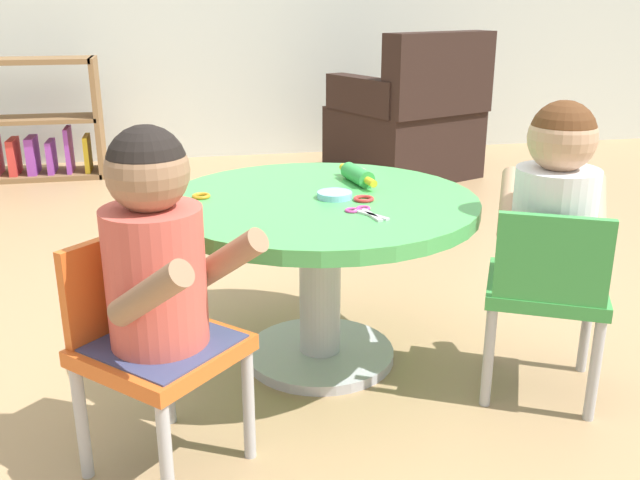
# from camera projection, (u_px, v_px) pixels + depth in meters

# --- Properties ---
(ground_plane) EXTENTS (10.00, 10.00, 0.00)m
(ground_plane) POSITION_uv_depth(u_px,v_px,m) (320.00, 358.00, 2.12)
(ground_plane) COLOR tan
(craft_table) EXTENTS (0.88, 0.88, 0.50)m
(craft_table) POSITION_uv_depth(u_px,v_px,m) (320.00, 238.00, 2.00)
(craft_table) COLOR silver
(craft_table) RESTS_ON ground
(child_chair_left) EXTENTS (0.42, 0.42, 0.54)m
(child_chair_left) POSITION_uv_depth(u_px,v_px,m) (150.00, 343.00, 1.55)
(child_chair_left) COLOR #B7B7BC
(child_chair_left) RESTS_ON ground
(seated_child_left) EXTENTS (0.43, 0.43, 0.51)m
(seated_child_left) POSITION_uv_depth(u_px,v_px,m) (155.00, 249.00, 1.46)
(seated_child_left) COLOR #3F4772
(seated_child_left) RESTS_ON ground
(child_chair_right) EXTENTS (0.40, 0.40, 0.54)m
(child_chair_right) POSITION_uv_depth(u_px,v_px,m) (546.00, 290.00, 1.83)
(child_chair_right) COLOR #B7B7BC
(child_chair_right) RESTS_ON ground
(seated_child_right) EXTENTS (0.40, 0.43, 0.51)m
(seated_child_right) POSITION_uv_depth(u_px,v_px,m) (555.00, 202.00, 1.79)
(seated_child_right) COLOR #3F4772
(seated_child_right) RESTS_ON ground
(bookshelf_low) EXTENTS (0.93, 0.28, 0.70)m
(bookshelf_low) POSITION_uv_depth(u_px,v_px,m) (18.00, 130.00, 4.14)
(bookshelf_low) COLOR olive
(bookshelf_low) RESTS_ON ground
(armchair_dark) EXTENTS (0.92, 0.93, 0.85)m
(armchair_dark) POSITION_uv_depth(u_px,v_px,m) (409.00, 125.00, 4.20)
(armchair_dark) COLOR black
(armchair_dark) RESTS_ON ground
(rolling_pin) EXTENTS (0.07, 0.23, 0.05)m
(rolling_pin) POSITION_uv_depth(u_px,v_px,m) (357.00, 175.00, 2.10)
(rolling_pin) COLOR green
(rolling_pin) RESTS_ON craft_table
(craft_scissors) EXTENTS (0.10, 0.14, 0.01)m
(craft_scissors) POSITION_uv_depth(u_px,v_px,m) (364.00, 212.00, 1.81)
(craft_scissors) COLOR silver
(craft_scissors) RESTS_ON craft_table
(playdough_blob_0) EXTENTS (0.10, 0.10, 0.02)m
(playdough_blob_0) POSITION_uv_depth(u_px,v_px,m) (335.00, 195.00, 1.95)
(playdough_blob_0) COLOR #8CCCF2
(playdough_blob_0) RESTS_ON craft_table
(cookie_cutter_0) EXTENTS (0.07, 0.07, 0.01)m
(cookie_cutter_0) POSITION_uv_depth(u_px,v_px,m) (356.00, 171.00, 2.24)
(cookie_cutter_0) COLOR #D83FA5
(cookie_cutter_0) RESTS_ON craft_table
(cookie_cutter_1) EXTENTS (0.06, 0.06, 0.01)m
(cookie_cutter_1) POSITION_uv_depth(u_px,v_px,m) (364.00, 199.00, 1.92)
(cookie_cutter_1) COLOR red
(cookie_cutter_1) RESTS_ON craft_table
(cookie_cutter_2) EXTENTS (0.05, 0.05, 0.01)m
(cookie_cutter_2) POSITION_uv_depth(u_px,v_px,m) (201.00, 196.00, 1.95)
(cookie_cutter_2) COLOR orange
(cookie_cutter_2) RESTS_ON craft_table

